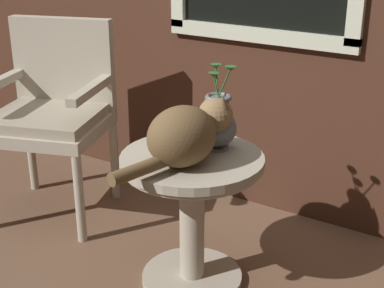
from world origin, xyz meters
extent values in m
plane|color=brown|center=(0.00, 0.00, 0.00)|extent=(6.00, 6.00, 0.00)
cube|color=beige|center=(0.18, 0.83, 0.90)|extent=(0.98, 0.03, 0.07)
cylinder|color=#B2A893|center=(0.28, 0.08, 0.01)|extent=(0.42, 0.42, 0.03)
cylinder|color=#B2A893|center=(0.28, 0.08, 0.28)|extent=(0.10, 0.10, 0.50)
cylinder|color=#B2A893|center=(0.28, 0.08, 0.55)|extent=(0.56, 0.56, 0.03)
torus|color=#B2A893|center=(0.28, 0.08, 0.52)|extent=(0.54, 0.54, 0.02)
cylinder|color=#B2A893|center=(-0.33, 0.07, 0.22)|extent=(0.04, 0.04, 0.44)
cylinder|color=#B2A893|center=(-0.94, 0.34, 0.22)|extent=(0.04, 0.04, 0.44)
cylinder|color=#B2A893|center=(-0.48, 0.50, 0.22)|extent=(0.04, 0.04, 0.44)
cube|color=#B2A893|center=(-0.64, 0.20, 0.47)|extent=(0.67, 0.65, 0.06)
cube|color=tan|center=(-0.64, 0.20, 0.53)|extent=(0.62, 0.60, 0.05)
cube|color=#B2A893|center=(-0.71, 0.41, 0.73)|extent=(0.52, 0.23, 0.47)
cube|color=#B2A893|center=(-0.41, 0.28, 0.68)|extent=(0.20, 0.45, 0.04)
ellipsoid|color=brown|center=(0.29, -0.01, 0.68)|extent=(0.28, 0.32, 0.23)
sphere|color=olive|center=(0.33, 0.16, 0.72)|extent=(0.14, 0.14, 0.14)
cone|color=brown|center=(0.37, 0.15, 0.78)|extent=(0.04, 0.04, 0.05)
cone|color=brown|center=(0.30, 0.17, 0.78)|extent=(0.04, 0.04, 0.05)
cylinder|color=brown|center=(0.25, -0.21, 0.62)|extent=(0.11, 0.26, 0.05)
cylinder|color=slate|center=(0.32, 0.20, 0.58)|extent=(0.09, 0.09, 0.01)
ellipsoid|color=slate|center=(0.32, 0.20, 0.66)|extent=(0.15, 0.15, 0.15)
cylinder|color=slate|center=(0.32, 0.20, 0.75)|extent=(0.08, 0.08, 0.07)
torus|color=slate|center=(0.32, 0.20, 0.78)|extent=(0.10, 0.10, 0.02)
cylinder|color=#2D662D|center=(0.31, 0.20, 0.83)|extent=(0.02, 0.01, 0.09)
cone|color=#2D662D|center=(0.31, 0.19, 0.87)|extent=(0.04, 0.04, 0.02)
cylinder|color=#2D662D|center=(0.35, 0.19, 0.84)|extent=(0.06, 0.02, 0.13)
cone|color=#2D662D|center=(0.38, 0.19, 0.91)|extent=(0.04, 0.04, 0.02)
cylinder|color=#2D662D|center=(0.31, 0.21, 0.84)|extent=(0.04, 0.03, 0.12)
cone|color=#2D662D|center=(0.29, 0.23, 0.89)|extent=(0.04, 0.04, 0.02)
camera|label=1|loc=(1.36, -1.62, 1.43)|focal=53.11mm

